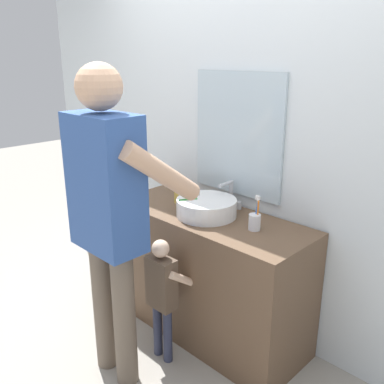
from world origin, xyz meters
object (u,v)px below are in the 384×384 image
Objects in this scene: toothbrush_cup at (255,221)px; child_toddler at (163,289)px; adult_parent at (110,203)px; soap_bottle at (178,193)px.

child_toddler is at bearing -130.26° from toothbrush_cup.
adult_parent is at bearing -123.47° from toothbrush_cup.
toothbrush_cup is at bearing 56.53° from adult_parent.
soap_bottle is at bearing 125.64° from child_toddler.
child_toddler is (-0.35, -0.42, -0.42)m from toothbrush_cup.
toothbrush_cup is at bearing -1.37° from soap_bottle.
toothbrush_cup reaches higher than soap_bottle.
toothbrush_cup is 0.84m from adult_parent.
child_toddler is at bearing 69.53° from adult_parent.
soap_bottle is at bearing 178.63° from toothbrush_cup.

